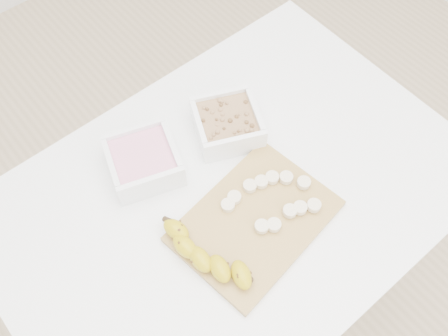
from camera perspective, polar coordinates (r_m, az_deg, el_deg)
ground at (r=1.75m, az=0.65°, el=-14.25°), size 3.50×3.50×0.00m
table at (r=1.14m, az=0.97°, el=-4.98°), size 1.00×0.70×0.75m
bowl_yogurt at (r=1.07m, az=-9.19°, el=0.85°), size 0.18×0.18×0.07m
bowl_granola at (r=1.11m, az=0.38°, el=5.12°), size 0.18×0.18×0.07m
cutting_board at (r=1.02m, az=3.55°, el=-6.06°), size 0.34×0.27×0.01m
banana at (r=0.96m, az=-1.86°, el=-10.01°), size 0.06×0.21×0.03m
banana_slices at (r=1.03m, az=5.61°, el=-3.48°), size 0.18×0.15×0.02m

